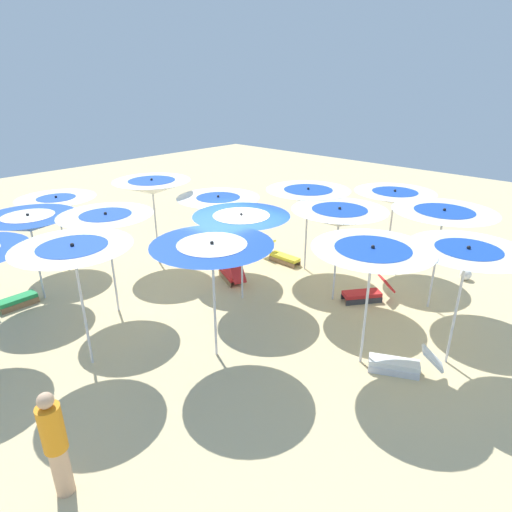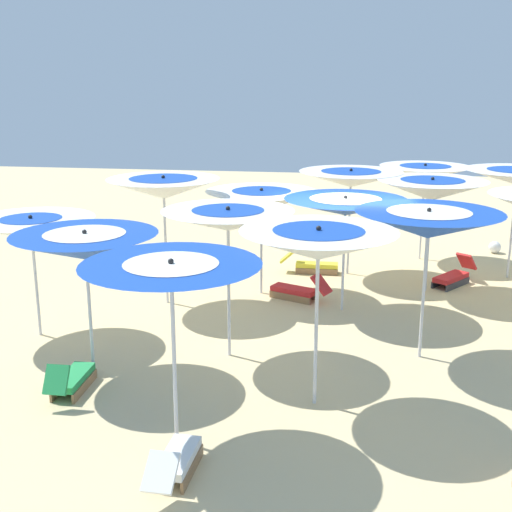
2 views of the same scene
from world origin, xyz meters
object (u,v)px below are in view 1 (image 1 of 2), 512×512
at_px(beach_umbrella_10, 57,204).
at_px(lounger_1, 366,293).
at_px(beach_umbrella_9, 443,217).
at_px(beach_umbrella_6, 106,221).
at_px(beach_ball, 466,274).
at_px(beach_umbrella_2, 212,254).
at_px(beach_umbrella_4, 467,257).
at_px(beach_umbrella_12, 218,204).
at_px(beach_umbrella_8, 339,218).
at_px(beach_umbrella_5, 29,223).
at_px(beach_umbrella_3, 372,259).
at_px(beach_umbrella_7, 241,221).
at_px(beach_umbrella_1, 74,256).
at_px(beach_umbrella_14, 394,197).
at_px(lounger_3, 400,363).
at_px(beach_umbrella_13, 308,196).
at_px(beach_umbrella_11, 152,187).
at_px(lounger_4, 13,300).
at_px(lounger_2, 282,256).
at_px(beachgoer_0, 55,443).
at_px(lounger_5, 232,274).

relative_size(beach_umbrella_10, lounger_1, 1.72).
bearing_deg(beach_umbrella_9, beach_umbrella_6, -135.64).
bearing_deg(beach_umbrella_9, beach_ball, 86.88).
distance_m(beach_umbrella_2, beach_umbrella_4, 4.53).
bearing_deg(beach_umbrella_12, beach_umbrella_8, 11.59).
bearing_deg(beach_umbrella_5, beach_umbrella_3, 23.34).
height_order(beach_umbrella_7, beach_umbrella_8, beach_umbrella_8).
relative_size(beach_umbrella_2, beach_umbrella_5, 1.09).
xyz_separation_m(beach_umbrella_1, beach_ball, (3.99, 8.87, -2.10)).
relative_size(beach_umbrella_1, beach_umbrella_14, 1.06).
bearing_deg(beach_umbrella_4, lounger_3, -119.14).
bearing_deg(beach_umbrella_13, beach_umbrella_8, -31.50).
height_order(beach_umbrella_11, lounger_4, beach_umbrella_11).
height_order(beach_umbrella_1, lounger_1, beach_umbrella_1).
bearing_deg(lounger_4, lounger_2, -25.28).
xyz_separation_m(beach_umbrella_13, lounger_3, (4.21, -2.61, -1.98)).
xyz_separation_m(beach_umbrella_8, beach_umbrella_12, (-3.40, -0.70, -0.19)).
xyz_separation_m(beach_umbrella_11, lounger_4, (-0.25, -4.02, -2.11)).
bearing_deg(beach_umbrella_11, beach_umbrella_12, 27.09).
bearing_deg(beach_umbrella_14, beachgoer_0, -87.93).
bearing_deg(beach_umbrella_13, beach_umbrella_10, -138.50).
bearing_deg(beach_umbrella_5, lounger_5, 54.63).
bearing_deg(beachgoer_0, beach_umbrella_11, -26.14).
bearing_deg(beach_umbrella_3, beach_umbrella_13, 141.13).
distance_m(beach_umbrella_1, lounger_5, 4.90).
relative_size(beach_umbrella_13, beach_umbrella_14, 1.02).
distance_m(beach_umbrella_6, beach_umbrella_13, 5.30).
distance_m(beach_umbrella_3, beach_umbrella_10, 8.91).
bearing_deg(beach_umbrella_7, lounger_1, 40.74).
xyz_separation_m(beach_umbrella_1, beach_umbrella_12, (-1.44, 4.72, -0.31)).
xyz_separation_m(lounger_3, beach_ball, (-0.53, 5.04, -0.05)).
xyz_separation_m(beach_umbrella_11, lounger_1, (5.79, 2.10, -2.10)).
xyz_separation_m(beach_umbrella_5, lounger_1, (6.00, 5.42, -1.78)).
xyz_separation_m(beach_umbrella_2, lounger_4, (-5.01, -2.05, -1.98)).
height_order(beach_umbrella_10, beach_ball, beach_umbrella_10).
distance_m(beach_umbrella_5, lounger_1, 8.28).
bearing_deg(beach_umbrella_12, beach_umbrella_1, -73.07).
relative_size(beach_umbrella_8, beach_ball, 7.83).
bearing_deg(lounger_4, beach_umbrella_14, -34.80).
xyz_separation_m(beach_umbrella_1, lounger_4, (-3.45, -0.20, -2.06)).
height_order(beach_umbrella_2, beach_umbrella_9, beach_umbrella_9).
distance_m(beach_umbrella_7, lounger_5, 2.09).
distance_m(beach_umbrella_1, beachgoer_0, 3.22).
distance_m(beach_umbrella_8, beach_umbrella_12, 3.48).
height_order(beach_umbrella_6, lounger_2, beach_umbrella_6).
relative_size(beach_umbrella_14, lounger_5, 1.83).
bearing_deg(lounger_3, beach_umbrella_10, -15.56).
bearing_deg(beach_umbrella_6, beachgoer_0, -38.44).
bearing_deg(beach_umbrella_1, lounger_4, -176.64).
bearing_deg(lounger_2, lounger_5, -94.71).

